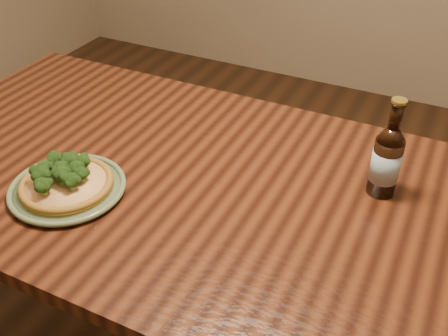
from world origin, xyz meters
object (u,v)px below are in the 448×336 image
at_px(pizza, 65,181).
at_px(beer_bottle, 386,160).
at_px(table, 178,200).
at_px(plate, 68,188).

relative_size(pizza, beer_bottle, 0.89).
bearing_deg(table, pizza, -136.95).
xyz_separation_m(table, beer_bottle, (0.48, 0.15, 0.19)).
bearing_deg(beer_bottle, pizza, -129.26).
relative_size(plate, beer_bottle, 1.12).
distance_m(pizza, beer_bottle, 0.76).
xyz_separation_m(plate, pizza, (-0.00, 0.00, 0.02)).
height_order(table, plate, plate).
height_order(pizza, beer_bottle, beer_bottle).
relative_size(plate, pizza, 1.26).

